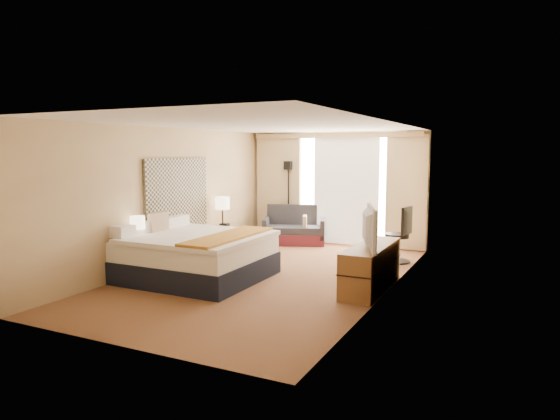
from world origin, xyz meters
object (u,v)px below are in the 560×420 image
at_px(nightstand_left, 142,262).
at_px(lamp_right, 222,204).
at_px(floor_lamp, 288,185).
at_px(nightstand_right, 222,239).
at_px(desk_chair, 400,238).
at_px(bed, 195,255).
at_px(lamp_left, 137,223).
at_px(media_dresser, 371,267).
at_px(loveseat, 294,231).
at_px(television, 364,227).

relative_size(nightstand_left, lamp_right, 0.86).
distance_m(nightstand_left, floor_lamp, 4.54).
bearing_deg(nightstand_right, desk_chair, 9.86).
bearing_deg(bed, nightstand_left, -153.67).
height_order(nightstand_left, floor_lamp, floor_lamp).
distance_m(bed, lamp_left, 1.10).
distance_m(media_dresser, lamp_left, 3.93).
distance_m(bed, lamp_right, 2.33).
xyz_separation_m(floor_lamp, desk_chair, (2.96, -1.21, -0.87)).
height_order(media_dresser, loveseat, loveseat).
xyz_separation_m(loveseat, lamp_left, (-1.02, -4.15, 0.66)).
height_order(nightstand_left, lamp_right, lamp_right).
relative_size(loveseat, desk_chair, 1.46).
bearing_deg(loveseat, desk_chair, -40.57).
xyz_separation_m(nightstand_right, media_dresser, (3.70, -1.45, 0.07)).
bearing_deg(lamp_left, lamp_right, 88.76).
bearing_deg(nightstand_right, loveseat, 57.94).
bearing_deg(nightstand_right, floor_lamp, 68.73).
xyz_separation_m(floor_lamp, lamp_left, (-0.75, -4.41, -0.40)).
relative_size(loveseat, floor_lamp, 0.83).
height_order(nightstand_right, floor_lamp, floor_lamp).
height_order(desk_chair, television, television).
height_order(loveseat, lamp_left, lamp_left).
xyz_separation_m(bed, desk_chair, (2.87, 2.74, 0.09)).
bearing_deg(desk_chair, floor_lamp, 168.05).
distance_m(floor_lamp, lamp_right, 2.00).
distance_m(media_dresser, lamp_right, 4.01).
bearing_deg(lamp_left, television, 12.87).
xyz_separation_m(media_dresser, floor_lamp, (-2.98, 3.30, 1.01)).
height_order(loveseat, lamp_right, lamp_right).
relative_size(nightstand_right, lamp_right, 0.86).
bearing_deg(nightstand_right, media_dresser, -21.40).
height_order(nightstand_right, lamp_left, lamp_left).
xyz_separation_m(nightstand_left, loveseat, (1.00, 4.09, 0.02)).
bearing_deg(media_dresser, lamp_left, -163.43).
bearing_deg(media_dresser, loveseat, 131.64).
bearing_deg(loveseat, lamp_right, -142.30).
height_order(lamp_right, television, television).
bearing_deg(nightstand_left, lamp_left, -113.99).
xyz_separation_m(loveseat, floor_lamp, (-0.28, 0.26, 1.07)).
relative_size(bed, television, 2.03).
bearing_deg(floor_lamp, nightstand_left, -99.40).
bearing_deg(lamp_left, media_dresser, 16.57).
bearing_deg(media_dresser, nightstand_right, 158.60).
bearing_deg(nightstand_left, floor_lamp, 80.60).
bearing_deg(media_dresser, desk_chair, 90.60).
relative_size(media_dresser, loveseat, 1.12).
height_order(media_dresser, lamp_right, lamp_right).
xyz_separation_m(lamp_right, television, (3.62, -1.72, -0.03)).
xyz_separation_m(lamp_left, television, (3.68, 0.84, 0.06)).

